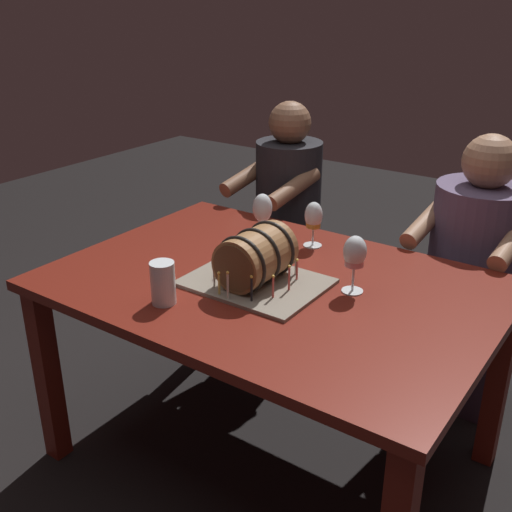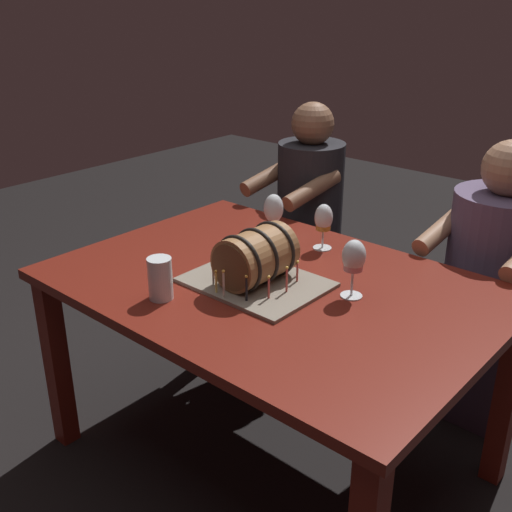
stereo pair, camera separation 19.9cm
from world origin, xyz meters
The scene contains 9 objects.
ground_plane centered at (0.00, 0.00, 0.00)m, with size 8.00×8.00×0.00m, color black.
dining_table centered at (0.00, 0.00, 0.64)m, with size 1.46×1.02×0.74m.
barrel_cake centered at (-0.03, -0.05, 0.82)m, with size 0.44×0.34×0.19m.
wine_glass_amber centered at (-0.05, 0.34, 0.85)m, with size 0.07×0.07×0.17m.
wine_glass_empty centered at (-0.23, 0.28, 0.86)m, with size 0.08×0.08×0.19m.
wine_glass_rose centered at (0.25, 0.08, 0.86)m, with size 0.07×0.07×0.19m.
beer_pint centered at (-0.19, -0.32, 0.80)m, with size 0.08×0.08×0.14m.
person_seated_left centered at (-0.44, 0.79, 0.53)m, with size 0.38×0.48×1.18m.
person_seated_right centered at (0.44, 0.79, 0.54)m, with size 0.42×0.50×1.14m.
Camera 2 is at (1.18, -1.42, 1.63)m, focal length 43.39 mm.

